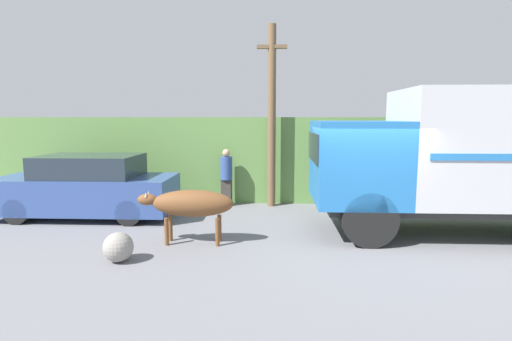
% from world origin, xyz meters
% --- Properties ---
extents(ground_plane, '(60.00, 60.00, 0.00)m').
position_xyz_m(ground_plane, '(0.00, 0.00, 0.00)').
color(ground_plane, slate).
extents(hillside_embankment, '(32.00, 6.76, 2.73)m').
position_xyz_m(hillside_embankment, '(0.00, 7.23, 1.37)').
color(hillside_embankment, '#608C47').
rests_on(hillside_embankment, ground_plane).
extents(building_backdrop, '(5.07, 2.70, 2.56)m').
position_xyz_m(building_backdrop, '(-6.02, 5.28, 1.30)').
color(building_backdrop, '#B2BCAD').
rests_on(building_backdrop, ground_plane).
extents(cargo_truck, '(6.60, 2.51, 3.36)m').
position_xyz_m(cargo_truck, '(2.44, 0.68, 1.86)').
color(cargo_truck, '#2D2D2D').
rests_on(cargo_truck, ground_plane).
extents(brown_cow, '(2.09, 0.58, 1.18)m').
position_xyz_m(brown_cow, '(-3.75, -0.31, 0.87)').
color(brown_cow, brown).
rests_on(brown_cow, ground_plane).
extents(parked_suv, '(4.72, 1.90, 1.71)m').
position_xyz_m(parked_suv, '(-7.06, 1.86, 0.82)').
color(parked_suv, '#334C8C').
rests_on(parked_suv, ground_plane).
extents(pedestrian_on_hill, '(0.41, 0.41, 1.76)m').
position_xyz_m(pedestrian_on_hill, '(-3.44, 3.49, 0.96)').
color(pedestrian_on_hill, '#38332D').
rests_on(pedestrian_on_hill, ground_plane).
extents(utility_pole, '(0.90, 0.25, 5.45)m').
position_xyz_m(utility_pole, '(-2.04, 3.51, 2.83)').
color(utility_pole, brown).
rests_on(utility_pole, ground_plane).
extents(roadside_rock, '(0.57, 0.57, 0.57)m').
position_xyz_m(roadside_rock, '(-4.90, -1.49, 0.28)').
color(roadside_rock, gray).
rests_on(roadside_rock, ground_plane).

